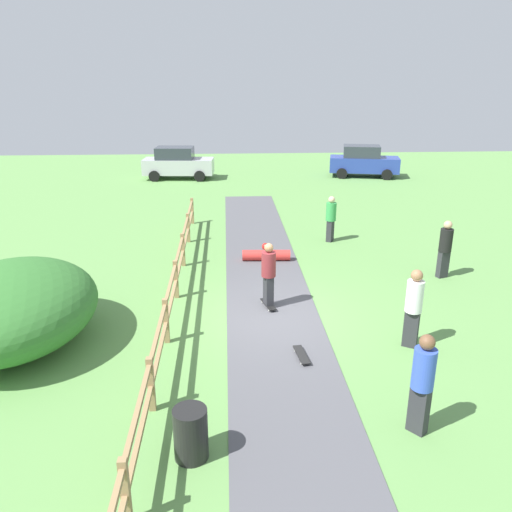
# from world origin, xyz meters

# --- Properties ---
(ground_plane) EXTENTS (60.00, 60.00, 0.00)m
(ground_plane) POSITION_xyz_m (0.00, 0.00, 0.00)
(ground_plane) COLOR #60934C
(asphalt_path) EXTENTS (2.40, 28.00, 0.02)m
(asphalt_path) POSITION_xyz_m (0.00, 0.00, 0.01)
(asphalt_path) COLOR #515156
(asphalt_path) RESTS_ON ground_plane
(wooden_fence) EXTENTS (0.12, 18.12, 1.10)m
(wooden_fence) POSITION_xyz_m (-2.60, 0.00, 0.67)
(wooden_fence) COLOR #997A51
(wooden_fence) RESTS_ON ground_plane
(bush_large) EXTENTS (3.73, 4.48, 1.88)m
(bush_large) POSITION_xyz_m (-6.07, -1.16, 0.94)
(bush_large) COLOR #33702D
(bush_large) RESTS_ON ground_plane
(trash_bin) EXTENTS (0.56, 0.56, 0.90)m
(trash_bin) POSITION_xyz_m (-1.80, -5.15, 0.45)
(trash_bin) COLOR black
(trash_bin) RESTS_ON ground_plane
(skater_riding) EXTENTS (0.46, 0.82, 1.79)m
(skater_riding) POSITION_xyz_m (-0.08, 0.47, 1.02)
(skater_riding) COLOR black
(skater_riding) RESTS_ON asphalt_path
(skater_fallen) EXTENTS (1.62, 1.27, 0.36)m
(skater_fallen) POSITION_xyz_m (0.16, 4.23, 0.20)
(skater_fallen) COLOR red
(skater_fallen) RESTS_ON asphalt_path
(skateboard_loose) EXTENTS (0.30, 0.82, 0.08)m
(skateboard_loose) POSITION_xyz_m (0.44, -2.20, 0.09)
(skateboard_loose) COLOR black
(skateboard_loose) RESTS_ON asphalt_path
(bystander_blue) EXTENTS (0.53, 0.53, 1.89)m
(bystander_blue) POSITION_xyz_m (2.10, -4.75, 1.05)
(bystander_blue) COLOR #2D2D33
(bystander_blue) RESTS_ON ground_plane
(bystander_green) EXTENTS (0.52, 0.52, 1.73)m
(bystander_green) POSITION_xyz_m (2.74, 6.20, 0.95)
(bystander_green) COLOR #2D2D33
(bystander_green) RESTS_ON ground_plane
(bystander_black) EXTENTS (0.48, 0.48, 1.81)m
(bystander_black) POSITION_xyz_m (5.48, 2.35, 1.00)
(bystander_black) COLOR #2D2D33
(bystander_black) RESTS_ON ground_plane
(bystander_white) EXTENTS (0.52, 0.52, 1.88)m
(bystander_white) POSITION_xyz_m (3.00, -1.80, 1.05)
(bystander_white) COLOR #2D2D33
(bystander_white) RESTS_ON ground_plane
(parked_car_silver) EXTENTS (4.30, 2.22, 1.92)m
(parked_car_silver) POSITION_xyz_m (-4.06, 19.25, 0.96)
(parked_car_silver) COLOR #B7B7BC
(parked_car_silver) RESTS_ON ground_plane
(parked_car_blue) EXTENTS (4.46, 2.66, 1.92)m
(parked_car_blue) POSITION_xyz_m (7.41, 19.26, 0.96)
(parked_car_blue) COLOR #283D99
(parked_car_blue) RESTS_ON ground_plane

